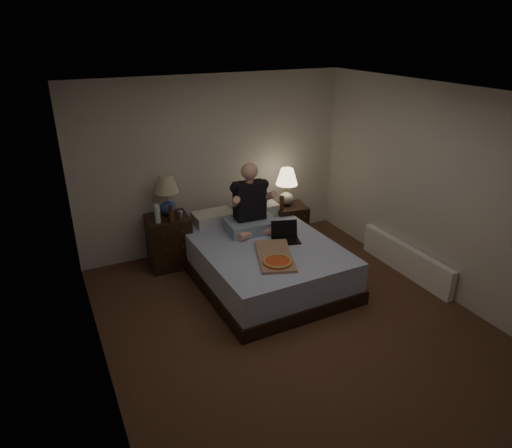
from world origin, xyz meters
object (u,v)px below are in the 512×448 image
laptop (286,233)px  water_bottle (157,214)px  lamp_right (287,187)px  nightstand_left (169,241)px  beer_bottle_right (282,203)px  bed (263,261)px  soda_can (180,214)px  nightstand_right (289,224)px  beer_bottle_left (171,214)px  pizza_box (277,262)px  lamp_left (167,195)px  radiator (405,260)px  person (251,198)px

laptop → water_bottle: bearing=162.9°
lamp_right → water_bottle: size_ratio=2.24×
nightstand_left → beer_bottle_right: (1.64, -0.21, 0.37)m
bed → beer_bottle_right: beer_bottle_right is taller
nightstand_left → beer_bottle_right: 1.69m
bed → beer_bottle_right: size_ratio=9.43×
soda_can → nightstand_left: bearing=147.3°
nightstand_right → soda_can: bearing=-172.6°
beer_bottle_left → pizza_box: size_ratio=0.30×
lamp_left → bed: bearing=-46.8°
bed → water_bottle: size_ratio=8.67×
lamp_left → beer_bottle_left: bearing=-98.1°
lamp_left → radiator: (2.73, -1.70, -0.80)m
radiator → person: bearing=148.9°
nightstand_left → water_bottle: bearing=-137.5°
lamp_left → person: bearing=-33.5°
water_bottle → soda_can: water_bottle is taller
lamp_left → water_bottle: (-0.20, -0.22, -0.16)m
lamp_left → lamp_right: lamp_left is taller
beer_bottle_left → beer_bottle_right: bearing=-0.5°
nightstand_left → laptop: size_ratio=2.12×
beer_bottle_left → pizza_box: beer_bottle_left is taller
beer_bottle_right → water_bottle: bearing=177.5°
lamp_left → pizza_box: lamp_left is taller
soda_can → radiator: 3.08m
beer_bottle_left → soda_can: bearing=32.1°
radiator → beer_bottle_right: bearing=128.8°
bed → radiator: 1.92m
bed → water_bottle: bearing=144.3°
nightstand_right → laptop: (-0.58, -0.92, 0.36)m
lamp_right → beer_bottle_left: bearing=-175.5°
nightstand_right → beer_bottle_right: size_ratio=2.66×
bed → nightstand_right: size_ratio=3.55×
nightstand_right → laptop: 1.14m
lamp_right → beer_bottle_left: (-1.80, -0.14, -0.05)m
nightstand_left → lamp_right: lamp_right is taller
beer_bottle_right → soda_can: bearing=175.9°
lamp_right → radiator: bearing=-58.3°
lamp_right → water_bottle: bearing=-177.7°
beer_bottle_right → bed: bearing=-133.0°
soda_can → beer_bottle_left: bearing=-147.9°
lamp_right → beer_bottle_right: lamp_right is taller
lamp_right → laptop: bearing=-119.4°
nightstand_left → beer_bottle_right: beer_bottle_right is taller
person → pizza_box: person is taller
lamp_right → laptop: lamp_right is taller
laptop → lamp_left: bearing=152.7°
lamp_left → beer_bottle_right: (1.60, -0.30, -0.28)m
beer_bottle_right → laptop: beer_bottle_right is taller
person → pizza_box: size_ratio=1.22×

